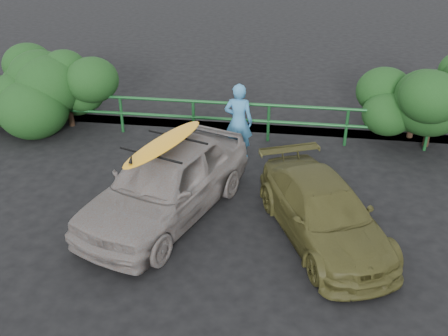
% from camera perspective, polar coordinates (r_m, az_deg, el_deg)
% --- Properties ---
extents(ground, '(80.00, 80.00, 0.00)m').
position_cam_1_polar(ground, '(9.17, -3.60, -9.46)').
color(ground, black).
extents(guardrail, '(14.00, 0.08, 1.04)m').
position_cam_1_polar(guardrail, '(13.22, 0.76, 5.46)').
color(guardrail, '#154A20').
rests_on(guardrail, ground).
extents(shrub_left, '(3.20, 2.40, 1.97)m').
position_cam_1_polar(shrub_left, '(14.80, -17.96, 8.49)').
color(shrub_left, '#183E16').
rests_on(shrub_left, ground).
extents(shrub_right, '(3.20, 2.40, 2.21)m').
position_cam_1_polar(shrub_right, '(13.79, 22.29, 6.92)').
color(shrub_right, '#183E16').
rests_on(shrub_right, ground).
extents(sedan, '(3.15, 4.73, 1.50)m').
position_cam_1_polar(sedan, '(9.86, -6.57, -1.51)').
color(sedan, slate).
rests_on(sedan, ground).
extents(olive_vehicle, '(2.92, 4.08, 1.10)m').
position_cam_1_polar(olive_vehicle, '(9.39, 11.29, -4.93)').
color(olive_vehicle, '#46431F').
rests_on(olive_vehicle, ground).
extents(man, '(0.71, 0.48, 1.89)m').
position_cam_1_polar(man, '(12.04, 1.67, 5.33)').
color(man, teal).
rests_on(man, ground).
extents(roof_rack, '(1.61, 1.36, 0.05)m').
position_cam_1_polar(roof_rack, '(9.51, -6.82, 2.54)').
color(roof_rack, black).
rests_on(roof_rack, sedan).
extents(surfboard, '(1.30, 2.47, 0.07)m').
position_cam_1_polar(surfboard, '(9.48, -6.84, 2.86)').
color(surfboard, '#F2A219').
rests_on(surfboard, roof_rack).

